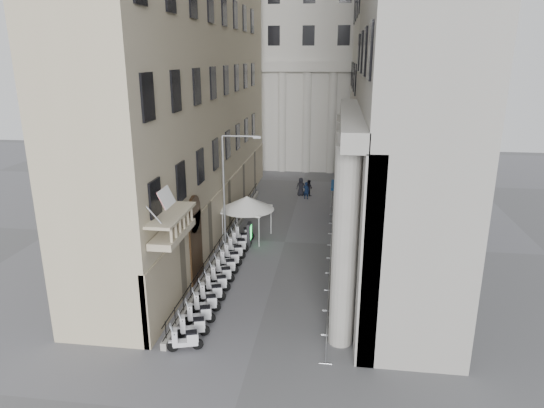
{
  "coord_description": "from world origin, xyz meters",
  "views": [
    {
      "loc": [
        3.71,
        -15.59,
        13.82
      ],
      "look_at": [
        -0.36,
        14.47,
        4.5
      ],
      "focal_mm": 32.0,
      "sensor_mm": 36.0,
      "label": 1
    }
  ],
  "objects": [
    {
      "name": "scooter_2",
      "position": [
        -3.23,
        6.71,
        0.0
      ],
      "size": [
        1.5,
        0.95,
        1.5
      ],
      "primitive_type": null,
      "rotation": [
        0.0,
        0.0,
        1.88
      ],
      "color": "silver",
      "rests_on": "ground"
    },
    {
      "name": "security_tent",
      "position": [
        -3.25,
        20.0,
        2.86
      ],
      "size": [
        4.21,
        4.21,
        3.42
      ],
      "color": "silver",
      "rests_on": "ground"
    },
    {
      "name": "left_building",
      "position": [
        -7.5,
        22.0,
        17.0
      ],
      "size": [
        5.0,
        36.0,
        34.0
      ],
      "primitive_type": "cube",
      "color": "#BEB392",
      "rests_on": "ground"
    },
    {
      "name": "pedestrian_b",
      "position": [
        1.02,
        32.46,
        0.82
      ],
      "size": [
        1.01,
        1.0,
        1.64
      ],
      "primitive_type": "imported",
      "rotation": [
        0.0,
        0.0,
        2.39
      ],
      "color": "black",
      "rests_on": "ground"
    },
    {
      "name": "barrier_2",
      "position": [
        3.58,
        10.2,
        0.0
      ],
      "size": [
        0.6,
        2.4,
        1.1
      ],
      "primitive_type": null,
      "color": "#ACAFB4",
      "rests_on": "ground"
    },
    {
      "name": "scooter_3",
      "position": [
        -3.23,
        7.95,
        0.0
      ],
      "size": [
        1.5,
        0.95,
        1.5
      ],
      "primitive_type": null,
      "rotation": [
        0.0,
        0.0,
        1.88
      ],
      "color": "silver",
      "rests_on": "ground"
    },
    {
      "name": "info_kiosk",
      "position": [
        -2.57,
        18.07,
        0.91
      ],
      "size": [
        0.31,
        0.86,
        1.81
      ],
      "rotation": [
        0.0,
        0.0,
        0.04
      ],
      "color": "black",
      "rests_on": "ground"
    },
    {
      "name": "flag",
      "position": [
        -4.0,
        5.0,
        0.0
      ],
      "size": [
        1.0,
        1.4,
        8.2
      ],
      "primitive_type": null,
      "color": "#9E0C11",
      "rests_on": "ground"
    },
    {
      "name": "barrier_6",
      "position": [
        3.58,
        20.2,
        0.0
      ],
      "size": [
        0.6,
        2.4,
        1.1
      ],
      "primitive_type": null,
      "color": "#ACAFB4",
      "rests_on": "ground"
    },
    {
      "name": "scooter_10",
      "position": [
        -3.23,
        16.63,
        0.0
      ],
      "size": [
        1.5,
        0.95,
        1.5
      ],
      "primitive_type": null,
      "rotation": [
        0.0,
        0.0,
        1.88
      ],
      "color": "silver",
      "rests_on": "ground"
    },
    {
      "name": "scooter_5",
      "position": [
        -3.23,
        10.43,
        0.0
      ],
      "size": [
        1.5,
        0.95,
        1.5
      ],
      "primitive_type": null,
      "rotation": [
        0.0,
        0.0,
        1.88
      ],
      "color": "silver",
      "rests_on": "ground"
    },
    {
      "name": "barrier_1",
      "position": [
        3.58,
        7.7,
        0.0
      ],
      "size": [
        0.6,
        2.4,
        1.1
      ],
      "primitive_type": null,
      "color": "#ACAFB4",
      "rests_on": "ground"
    },
    {
      "name": "barrier_0",
      "position": [
        3.58,
        5.2,
        0.0
      ],
      "size": [
        0.6,
        2.4,
        1.1
      ],
      "primitive_type": null,
      "color": "#ACAFB4",
      "rests_on": "ground"
    },
    {
      "name": "barrier_3",
      "position": [
        3.58,
        12.7,
        0.0
      ],
      "size": [
        0.6,
        2.4,
        1.1
      ],
      "primitive_type": null,
      "color": "#ACAFB4",
      "rests_on": "ground"
    },
    {
      "name": "blue_awning",
      "position": [
        4.15,
        26.0,
        0.0
      ],
      "size": [
        1.6,
        3.0,
        3.0
      ],
      "primitive_type": null,
      "color": "navy",
      "rests_on": "ground"
    },
    {
      "name": "pedestrian_a",
      "position": [
        0.83,
        31.2,
        0.87
      ],
      "size": [
        0.74,
        0.6,
        1.74
      ],
      "primitive_type": "imported",
      "rotation": [
        0.0,
        0.0,
        2.82
      ],
      "color": "#0D1934",
      "rests_on": "ground"
    },
    {
      "name": "barrier_7",
      "position": [
        3.58,
        22.7,
        0.0
      ],
      "size": [
        0.6,
        2.4,
        1.1
      ],
      "primitive_type": null,
      "color": "#ACAFB4",
      "rests_on": "ground"
    },
    {
      "name": "scooter_7",
      "position": [
        -3.23,
        12.91,
        0.0
      ],
      "size": [
        1.5,
        0.95,
        1.5
      ],
      "primitive_type": null,
      "rotation": [
        0.0,
        0.0,
        1.88
      ],
      "color": "silver",
      "rests_on": "ground"
    },
    {
      "name": "barrier_4",
      "position": [
        3.58,
        15.2,
        0.0
      ],
      "size": [
        0.6,
        2.4,
        1.1
      ],
      "primitive_type": null,
      "color": "#ACAFB4",
      "rests_on": "ground"
    },
    {
      "name": "iron_fence",
      "position": [
        -4.3,
        18.0,
        0.0
      ],
      "size": [
        0.3,
        28.0,
        1.4
      ],
      "primitive_type": null,
      "color": "black",
      "rests_on": "ground"
    },
    {
      "name": "scooter_11",
      "position": [
        -3.23,
        17.88,
        0.0
      ],
      "size": [
        1.5,
        0.95,
        1.5
      ],
      "primitive_type": null,
      "rotation": [
        0.0,
        0.0,
        1.88
      ],
      "color": "silver",
      "rests_on": "ground"
    },
    {
      "name": "scooter_12",
      "position": [
        -3.23,
        19.12,
        0.0
      ],
      "size": [
        1.5,
        0.95,
        1.5
      ],
      "primitive_type": null,
      "rotation": [
        0.0,
        0.0,
        1.88
      ],
      "color": "silver",
      "rests_on": "ground"
    },
    {
      "name": "scooter_9",
      "position": [
        -3.23,
        15.39,
        0.0
      ],
      "size": [
        1.5,
        0.95,
        1.5
      ],
      "primitive_type": null,
      "rotation": [
        0.0,
        0.0,
        1.88
      ],
      "color": "silver",
      "rests_on": "ground"
    },
    {
      "name": "scooter_8",
      "position": [
        -3.23,
        14.15,
        0.0
      ],
      "size": [
        1.5,
        0.95,
        1.5
      ],
      "primitive_type": null,
      "rotation": [
        0.0,
        0.0,
        1.88
      ],
      "color": "silver",
      "rests_on": "ground"
    },
    {
      "name": "scooter_1",
      "position": [
        -3.23,
        5.47,
        0.0
      ],
      "size": [
        1.5,
        0.95,
        1.5
      ],
      "primitive_type": null,
      "rotation": [
        0.0,
        0.0,
        1.88
      ],
      "color": "silver",
      "rests_on": "ground"
    },
    {
      "name": "barrier_5",
      "position": [
        3.58,
        17.7,
        0.0
      ],
      "size": [
        0.6,
        2.4,
        1.1
      ],
      "primitive_type": null,
      "color": "#ACAFB4",
      "rests_on": "ground"
    },
    {
      "name": "scooter_6",
      "position": [
        -3.23,
        11.67,
        0.0
      ],
      "size": [
        1.5,
        0.95,
        1.5
      ],
      "primitive_type": null,
      "rotation": [
        0.0,
        0.0,
        1.88
      ],
      "color": "silver",
      "rests_on": "ground"
    },
    {
      "name": "barrier_9",
      "position": [
        3.58,
        27.7,
        0.0
      ],
      "size": [
        0.6,
        2.4,
        1.1
      ],
      "primitive_type": null,
      "color": "#ACAFB4",
      "rests_on": "ground"
    },
    {
      "name": "street_lamp",
      "position": [
        -3.85,
        17.12,
        5.11
      ],
      "size": [
        2.79,
        0.29,
        8.54
      ],
      "rotation": [
        0.0,
        0.0,
        0.03
      ],
      "color": "#93969B",
      "rests_on": "ground"
    },
    {
      "name": "far_building",
      "position": [
        0.0,
        48.0,
        15.0
      ],
      "size": [
        22.0,
        10.0,
        30.0
      ],
      "primitive_type": "cube",
      "color": "#ACAAA3",
      "rests_on": "ground"
    },
    {
      "name": "pedestrian_c",
      "position": [
        0.21,
        32.33,
        0.94
      ],
      "size": [
        0.92,
        0.61,
        1.88
      ],
      "primitive_type": "imported",
      "rotation": [
        0.0,
        0.0,
        3.15
      ],
      "color": "black",
      "rests_on": "ground"
    },
    {
      "name": "scooter_0",
      "position": [
        -3.23,
        4.23,
        0.0
      ],
      "size": [
        1.5,
        0.95,
        1.5
      ],
      "primitive_type": null,
      "rotation": [
        0.0,
        0.0,
        1.88
      ],
      "color": "silver",
      "rests_on": "ground"
    },
    {
      "name": "scooter_4",
      "position": [
        -3.23,
        9.19,
        0.0
      ],
      "size": [
        1.5,
        0.95,
        1.5
      ],
      "primitive_type": null,
      "rotation": [
        0.0,
        0.0,
        1.88
      ],
      "color": "silver",
      "rests_on": "ground"
    },
    {
      "name": "barrier_8",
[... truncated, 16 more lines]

